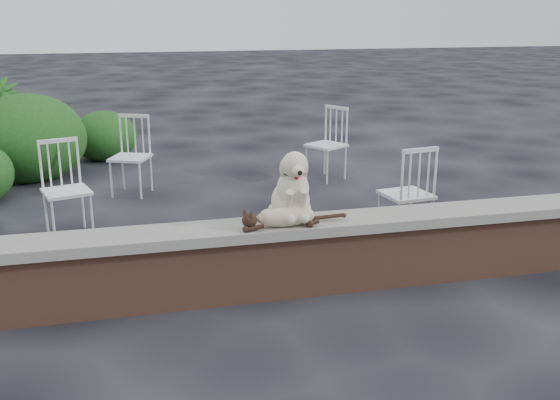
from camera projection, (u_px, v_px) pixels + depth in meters
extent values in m
plane|color=black|center=(290.00, 291.00, 5.06)|extent=(60.00, 60.00, 0.00)
cube|color=brown|center=(290.00, 262.00, 4.99)|extent=(6.00, 0.30, 0.50)
cube|color=slate|center=(290.00, 227.00, 4.91)|extent=(6.20, 0.40, 0.08)
ellipsoid|color=#1E4313|center=(28.00, 139.00, 8.29)|extent=(1.49, 1.36, 1.18)
ellipsoid|color=#1E4313|center=(104.00, 136.00, 9.44)|extent=(0.96, 0.88, 0.76)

